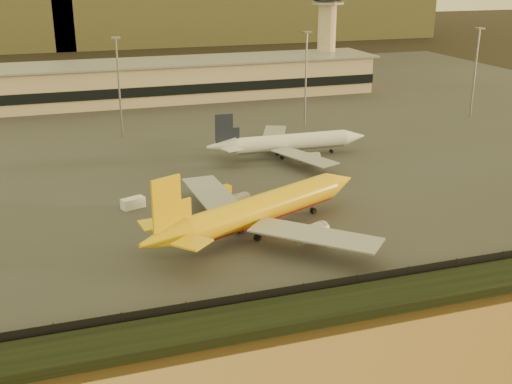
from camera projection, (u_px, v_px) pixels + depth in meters
ground at (258, 262)px, 97.29m from camera, size 900.00×900.00×0.00m
embankment at (300, 312)px, 81.87m from camera, size 320.00×7.00×1.40m
tarmac at (151, 122)px, 182.10m from camera, size 320.00×220.00×0.20m
perimeter_fence at (289, 294)px, 85.24m from camera, size 300.00×0.05×2.20m
terminal_building at (88, 85)px, 202.99m from camera, size 202.00×25.00×12.60m
control_tower at (327, 26)px, 227.82m from camera, size 11.20×11.20×35.50m
apron_light_masts at (220, 75)px, 163.44m from camera, size 152.20×12.20×25.40m
dhl_cargo_jet at (260, 210)px, 105.75m from camera, size 44.27×41.95×13.94m
white_narrowbody_jet at (288, 143)px, 148.16m from camera, size 38.68×37.83×11.13m
gse_vehicle_yellow at (223, 190)px, 124.90m from camera, size 3.78×2.82×1.55m
gse_vehicle_white at (133, 203)px, 117.76m from camera, size 4.66×3.28×1.92m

